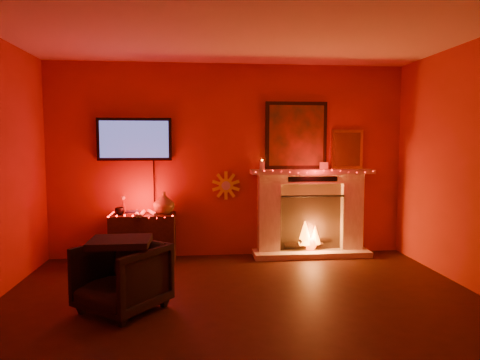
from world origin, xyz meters
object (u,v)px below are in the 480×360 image
Objects in this scene: fireplace at (310,205)px; armchair at (122,277)px; sunburst_clock at (226,186)px; tv at (135,140)px; console_table at (145,234)px.

armchair is at bearing -141.43° from fireplace.
sunburst_clock is 2.34m from armchair.
tv is at bearing 131.41° from armchair.
tv is at bearing 178.50° from fireplace.
sunburst_clock is 0.42× the size of console_table.
console_table is at bearing -176.81° from fireplace.
fireplace is at bearing 76.27° from armchair.
fireplace is at bearing -1.50° from tv.
console_table reaches higher than armchair.
armchair is (-2.32, -1.85, -0.40)m from fireplace.
tv reaches higher than sunburst_clock.
fireplace is at bearing -4.37° from sunburst_clock.
armchair is at bearing -90.36° from console_table.
sunburst_clock is at bearing 97.56° from armchair.
fireplace is 2.31× the size of console_table.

